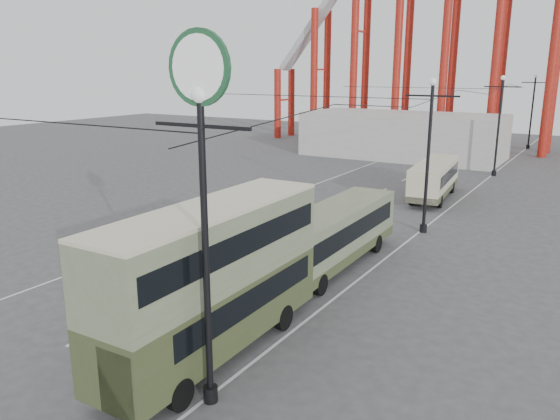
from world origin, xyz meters
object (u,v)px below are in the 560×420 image
Objects in this scene: lamp_post_near at (202,142)px; double_decker_bus at (214,273)px; pedestrian at (293,239)px; single_decker_cream at (434,178)px; single_decker_green at (334,234)px.

lamp_post_near reaches higher than double_decker_bus.
lamp_post_near is 15.48m from pedestrian.
double_decker_bus reaches higher than single_decker_cream.
lamp_post_near is at bearing -81.45° from single_decker_green.
lamp_post_near is 31.29m from single_decker_cream.
single_decker_green is (-2.08, 12.57, -6.13)m from lamp_post_near.
single_decker_green is at bearing 146.34° from pedestrian.
single_decker_cream is at bearing -122.38° from pedestrian.
pedestrian is (-4.71, 13.00, -6.97)m from lamp_post_near.
double_decker_bus is 5.62× the size of pedestrian.
double_decker_bus reaches higher than single_decker_green.
double_decker_bus reaches higher than pedestrian.
lamp_post_near is 5.66m from double_decker_bus.
single_decker_cream is (-0.52, 28.18, -1.40)m from double_decker_bus.
pedestrian is (-2.62, 0.43, -0.84)m from single_decker_green.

